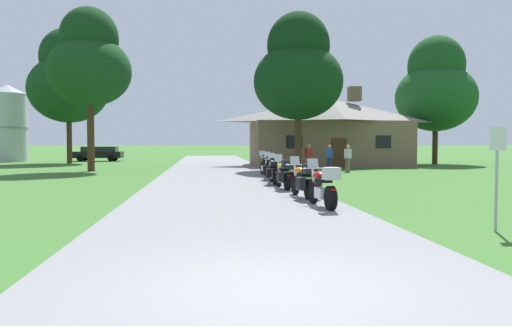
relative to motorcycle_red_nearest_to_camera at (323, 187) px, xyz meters
name	(u,v)px	position (x,y,z in m)	size (l,w,h in m)	color
ground_plane	(220,177)	(-2.37, 12.94, -0.62)	(500.00, 500.00, 0.00)	#386628
asphalt_driveway	(222,179)	(-2.37, 10.94, -0.59)	(6.40, 80.00, 0.06)	slate
motorcycle_red_nearest_to_camera	(323,187)	(0.00, 0.00, 0.00)	(0.68, 2.08, 1.30)	black
motorcycle_orange_second_in_row	(304,181)	(-0.05, 2.26, -0.01)	(0.87, 2.08, 1.30)	black
motorcycle_yellow_third_in_row	(284,175)	(-0.21, 5.21, -0.01)	(0.80, 2.08, 1.30)	black
motorcycle_white_fourth_in_row	(274,171)	(-0.28, 7.47, -0.01)	(0.75, 2.08, 1.30)	black
motorcycle_white_fifth_in_row	(270,168)	(-0.14, 9.96, -0.01)	(0.73, 2.08, 1.30)	black
motorcycle_green_farthest_in_row	(265,165)	(-0.02, 12.76, 0.00)	(0.66, 2.08, 1.30)	black
stone_lodge	(328,131)	(6.25, 23.81, 2.06)	(12.19, 6.75, 6.10)	brown
bystander_white_shirt_near_lodge	(348,157)	(5.55, 16.19, 0.31)	(0.38, 0.47, 1.67)	#75664C
bystander_red_shirt_beside_signpost	(309,156)	(3.52, 18.11, 0.33)	(0.54, 0.30, 1.69)	#75664C
bystander_blue_shirt_by_tree	(329,157)	(4.56, 16.89, 0.31)	(0.38, 0.48, 1.67)	navy
metal_signpost_roadside	(497,166)	(2.72, -3.56, 0.73)	(0.36, 0.06, 2.14)	#9EA0A5
tree_left_far	(68,80)	(-14.80, 30.53, 6.54)	(6.72, 6.72, 11.57)	#422D19
tree_right_of_lodge	(436,88)	(15.85, 25.74, 5.68)	(6.56, 6.56, 10.60)	#422D19
tree_by_lodge_front	(298,71)	(2.80, 18.04, 5.77)	(5.73, 5.73, 10.15)	#422D19
tree_left_near	(90,62)	(-10.29, 18.52, 6.22)	(5.10, 5.10, 10.20)	#422D19
metal_silo_distant	(8,123)	(-21.63, 35.30, 3.00)	(3.47, 3.47, 7.22)	#B2B7BC
parked_black_suv_far_left	(98,153)	(-13.37, 35.24, 0.16)	(4.64, 2.00, 1.40)	black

